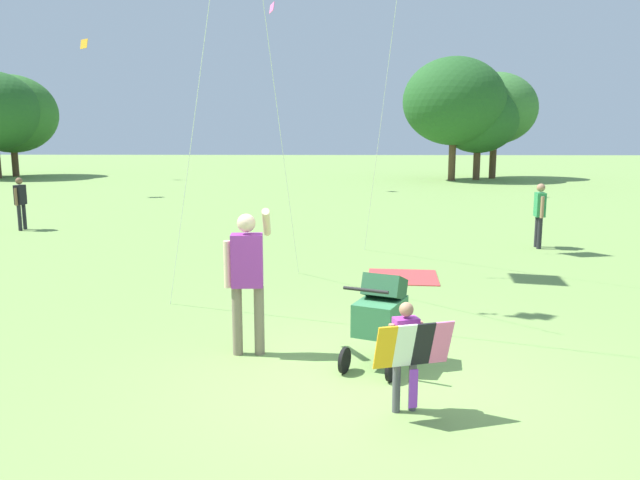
# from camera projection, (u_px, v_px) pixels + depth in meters

# --- Properties ---
(ground_plane) EXTENTS (120.00, 120.00, 0.00)m
(ground_plane) POSITION_uv_depth(u_px,v_px,m) (366.00, 387.00, 6.31)
(ground_plane) COLOR #75994C
(treeline_distant) EXTENTS (34.91, 6.85, 6.32)m
(treeline_distant) POSITION_uv_depth(u_px,v_px,m) (183.00, 108.00, 32.92)
(treeline_distant) COLOR brown
(treeline_distant) RESTS_ON ground
(child_with_butterfly_kite) EXTENTS (0.72, 0.45, 1.04)m
(child_with_butterfly_kite) POSITION_uv_depth(u_px,v_px,m) (407.00, 348.00, 5.64)
(child_with_butterfly_kite) COLOR #4C4C51
(child_with_butterfly_kite) RESTS_ON ground
(person_adult_flyer) EXTENTS (0.53, 0.52, 1.72)m
(person_adult_flyer) POSITION_uv_depth(u_px,v_px,m) (247.00, 271.00, 7.09)
(person_adult_flyer) COLOR #7F705B
(person_adult_flyer) RESTS_ON ground
(stroller) EXTENTS (0.79, 1.11, 1.03)m
(stroller) POSITION_uv_depth(u_px,v_px,m) (381.00, 311.00, 6.83)
(stroller) COLOR black
(stroller) RESTS_ON ground
(person_red_shirt) EXTENTS (0.21, 0.46, 1.42)m
(person_red_shirt) POSITION_uv_depth(u_px,v_px,m) (540.00, 210.00, 13.64)
(person_red_shirt) COLOR #232328
(person_red_shirt) RESTS_ON ground
(person_sitting_far) EXTENTS (0.21, 0.44, 1.36)m
(person_sitting_far) POSITION_uv_depth(u_px,v_px,m) (20.00, 199.00, 16.11)
(person_sitting_far) COLOR #232328
(person_sitting_far) RESTS_ON ground
(picnic_blanket) EXTENTS (1.31, 1.29, 0.02)m
(picnic_blanket) POSITION_uv_depth(u_px,v_px,m) (403.00, 277.00, 11.02)
(picnic_blanket) COLOR #CC3D3D
(picnic_blanket) RESTS_ON ground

